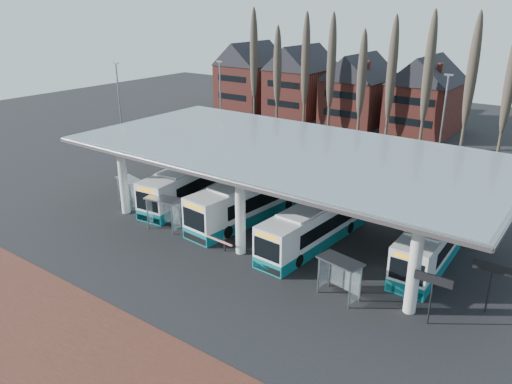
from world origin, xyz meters
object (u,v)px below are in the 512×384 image
Objects in this scene: bus_2 at (315,225)px; shelter_1 at (164,206)px; bus_0 at (193,183)px; bus_3 at (434,240)px; shelter_2 at (341,269)px; shelter_0 at (131,186)px; bus_1 at (250,200)px.

shelter_1 is (-10.55, -4.51, 0.39)m from bus_2.
bus_2 is at bearing -11.32° from bus_0.
bus_3 is 8.27m from shelter_2.
bus_2 is 11.48m from shelter_1.
bus_3 reaches higher than shelter_1.
bus_0 is at bearing 178.09° from bus_2.
bus_2 is at bearing -162.95° from bus_3.
bus_0 reaches higher than shelter_0.
shelter_1 reaches higher than shelter_0.
bus_2 is at bearing 142.41° from shelter_2.
bus_2 is 16.58m from shelter_0.
bus_0 reaches higher than bus_2.
bus_0 is 4.21× the size of shelter_2.
shelter_2 is at bearing -23.53° from bus_1.
bus_1 reaches higher than shelter_1.
bus_0 is at bearing 104.40° from shelter_1.
bus_2 is at bearing 14.92° from shelter_1.
bus_1 is 10.56m from shelter_0.
shelter_1 is (-4.08, -5.44, 0.27)m from bus_1.
shelter_1 is (-18.20, -7.05, 0.40)m from bus_3.
bus_2 is 3.87× the size of shelter_1.
bus_0 is 6.19m from shelter_1.
bus_1 is 1.09× the size of bus_2.
shelter_0 is at bearing -176.09° from shelter_2.
shelter_0 is 6.02m from shelter_1.
bus_1 is at bearing 33.47° from shelter_0.
bus_3 is (14.12, 1.61, -0.13)m from bus_1.
shelter_1 is 15.25m from shelter_2.
bus_2 is at bearing -3.05° from bus_1.
bus_1 is at bearing -8.42° from bus_0.
shelter_0 is (-23.99, -5.38, 0.29)m from bus_3.
shelter_2 is (4.68, -5.17, 0.34)m from bus_2.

